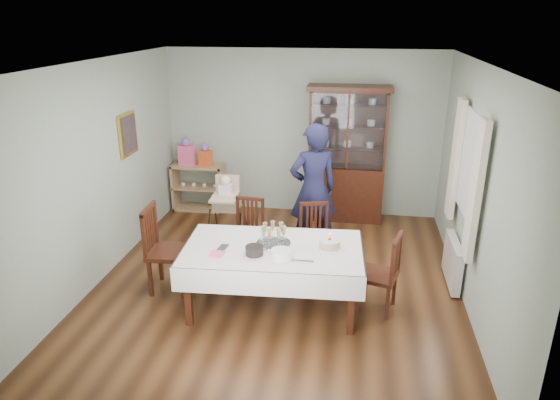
% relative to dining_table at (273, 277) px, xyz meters
% --- Properties ---
extents(floor, '(5.00, 5.00, 0.00)m').
position_rel_dining_table_xyz_m(floor, '(-0.03, 0.58, -0.38)').
color(floor, '#593319').
rests_on(floor, ground).
extents(room_shell, '(5.00, 5.00, 5.00)m').
position_rel_dining_table_xyz_m(room_shell, '(-0.03, 1.11, 1.32)').
color(room_shell, '#9EAA99').
rests_on(room_shell, floor).
extents(dining_table, '(2.06, 1.27, 0.76)m').
position_rel_dining_table_xyz_m(dining_table, '(0.00, 0.00, 0.00)').
color(dining_table, '#411B10').
rests_on(dining_table, floor).
extents(china_cabinet, '(1.30, 0.48, 2.18)m').
position_rel_dining_table_xyz_m(china_cabinet, '(0.72, 2.83, 0.74)').
color(china_cabinet, '#411B10').
rests_on(china_cabinet, floor).
extents(sideboard, '(0.90, 0.38, 0.80)m').
position_rel_dining_table_xyz_m(sideboard, '(-1.78, 2.86, 0.02)').
color(sideboard, tan).
rests_on(sideboard, floor).
extents(picture_frame, '(0.04, 0.48, 0.58)m').
position_rel_dining_table_xyz_m(picture_frame, '(-2.25, 1.38, 1.27)').
color(picture_frame, gold).
rests_on(picture_frame, room_shell).
extents(window, '(0.04, 1.02, 1.22)m').
position_rel_dining_table_xyz_m(window, '(2.19, 0.88, 1.17)').
color(window, white).
rests_on(window, room_shell).
extents(curtain_left, '(0.07, 0.30, 1.55)m').
position_rel_dining_table_xyz_m(curtain_left, '(2.13, 0.26, 1.07)').
color(curtain_left, silver).
rests_on(curtain_left, room_shell).
extents(curtain_right, '(0.07, 0.30, 1.55)m').
position_rel_dining_table_xyz_m(curtain_right, '(2.13, 1.50, 1.07)').
color(curtain_right, silver).
rests_on(curtain_right, room_shell).
extents(radiator, '(0.10, 0.80, 0.55)m').
position_rel_dining_table_xyz_m(radiator, '(2.13, 0.88, -0.08)').
color(radiator, white).
rests_on(radiator, floor).
extents(chair_far_left, '(0.44, 0.44, 0.91)m').
position_rel_dining_table_xyz_m(chair_far_left, '(-0.52, 0.97, -0.11)').
color(chair_far_left, '#411B10').
rests_on(chair_far_left, floor).
extents(chair_far_right, '(0.48, 0.48, 0.89)m').
position_rel_dining_table_xyz_m(chair_far_right, '(0.39, 0.99, -0.12)').
color(chair_far_right, '#411B10').
rests_on(chair_far_right, floor).
extents(chair_end_left, '(0.51, 0.51, 1.07)m').
position_rel_dining_table_xyz_m(chair_end_left, '(-1.33, 0.21, -0.07)').
color(chair_end_left, '#411B10').
rests_on(chair_end_left, floor).
extents(chair_end_right, '(0.52, 0.52, 0.94)m').
position_rel_dining_table_xyz_m(chair_end_right, '(1.19, 0.14, -0.10)').
color(chair_end_right, '#411B10').
rests_on(chair_end_right, floor).
extents(woman, '(0.80, 0.69, 1.86)m').
position_rel_dining_table_xyz_m(woman, '(0.31, 1.50, 0.55)').
color(woman, black).
rests_on(woman, floor).
extents(high_chair, '(0.49, 0.49, 1.07)m').
position_rel_dining_table_xyz_m(high_chair, '(-0.94, 1.54, 0.03)').
color(high_chair, black).
rests_on(high_chair, floor).
extents(champagne_tray, '(0.39, 0.39, 0.24)m').
position_rel_dining_table_xyz_m(champagne_tray, '(-0.01, 0.08, 0.45)').
color(champagne_tray, silver).
rests_on(champagne_tray, dining_table).
extents(birthday_cake, '(0.27, 0.27, 0.18)m').
position_rel_dining_table_xyz_m(birthday_cake, '(0.63, 0.08, 0.42)').
color(birthday_cake, white).
rests_on(birthday_cake, dining_table).
extents(plate_stack_dark, '(0.21, 0.21, 0.09)m').
position_rel_dining_table_xyz_m(plate_stack_dark, '(-0.17, -0.20, 0.42)').
color(plate_stack_dark, black).
rests_on(plate_stack_dark, dining_table).
extents(plate_stack_white, '(0.26, 0.26, 0.10)m').
position_rel_dining_table_xyz_m(plate_stack_white, '(0.14, -0.25, 0.42)').
color(plate_stack_white, white).
rests_on(plate_stack_white, dining_table).
extents(napkin_stack, '(0.15, 0.15, 0.02)m').
position_rel_dining_table_xyz_m(napkin_stack, '(-0.57, -0.28, 0.39)').
color(napkin_stack, '#FF5D91').
rests_on(napkin_stack, dining_table).
extents(cutlery, '(0.14, 0.19, 0.01)m').
position_rel_dining_table_xyz_m(cutlery, '(-0.58, -0.10, 0.38)').
color(cutlery, silver).
rests_on(cutlery, dining_table).
extents(cake_knife, '(0.31, 0.03, 0.01)m').
position_rel_dining_table_xyz_m(cake_knife, '(0.33, -0.28, 0.38)').
color(cake_knife, silver).
rests_on(cake_knife, dining_table).
extents(gift_bag_pink, '(0.27, 0.20, 0.46)m').
position_rel_dining_table_xyz_m(gift_bag_pink, '(-1.96, 2.84, 0.62)').
color(gift_bag_pink, '#FF5D91').
rests_on(gift_bag_pink, sideboard).
extents(gift_bag_orange, '(0.23, 0.18, 0.37)m').
position_rel_dining_table_xyz_m(gift_bag_orange, '(-1.63, 2.84, 0.58)').
color(gift_bag_orange, '#DA5422').
rests_on(gift_bag_orange, sideboard).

